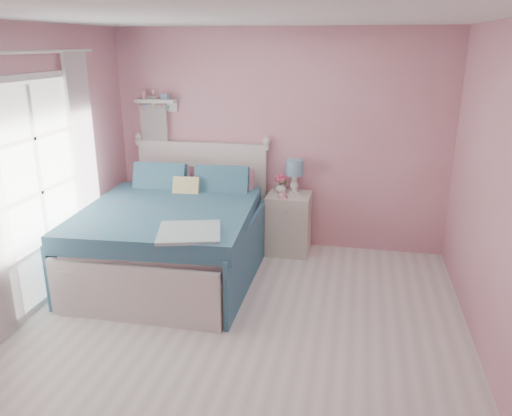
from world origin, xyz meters
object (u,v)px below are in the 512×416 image
(bed, at_px, (175,237))
(teacup, at_px, (283,195))
(nightstand, at_px, (289,223))
(table_lamp, at_px, (295,170))
(vase, at_px, (281,187))

(bed, relative_size, teacup, 25.25)
(nightstand, relative_size, teacup, 8.22)
(bed, bearing_deg, table_lamp, 33.97)
(table_lamp, distance_m, teacup, 0.36)
(bed, height_order, table_lamp, bed)
(teacup, bearing_deg, table_lamp, 67.45)
(table_lamp, bearing_deg, vase, -168.89)
(nightstand, height_order, vase, vase)
(table_lamp, bearing_deg, bed, -142.35)
(bed, xyz_separation_m, teacup, (1.08, 0.66, 0.34))
(nightstand, height_order, teacup, teacup)
(table_lamp, xyz_separation_m, vase, (-0.16, -0.03, -0.21))
(table_lamp, height_order, vase, table_lamp)
(bed, relative_size, nightstand, 3.07)
(bed, xyz_separation_m, nightstand, (1.13, 0.82, -0.05))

